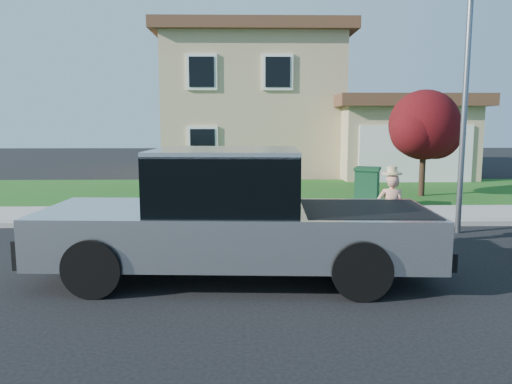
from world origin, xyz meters
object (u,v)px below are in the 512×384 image
at_px(trash_bin, 367,187).
at_px(ornamental_tree, 425,128).
at_px(pickup_truck, 235,218).
at_px(street_lamp, 465,99).
at_px(woman, 391,209).

bearing_deg(trash_bin, ornamental_tree, 64.66).
distance_m(pickup_truck, trash_bin, 6.94).
height_order(ornamental_tree, street_lamp, street_lamp).
bearing_deg(pickup_truck, street_lamp, 34.58).
bearing_deg(woman, street_lamp, -140.31).
xyz_separation_m(pickup_truck, ornamental_tree, (6.02, 8.31, 1.34)).
relative_size(pickup_truck, ornamental_tree, 1.87).
distance_m(ornamental_tree, trash_bin, 3.76).
distance_m(pickup_truck, woman, 3.62).
relative_size(woman, ornamental_tree, 0.47).
relative_size(ornamental_tree, trash_bin, 3.13).
bearing_deg(street_lamp, ornamental_tree, 95.92).
height_order(pickup_truck, ornamental_tree, ornamental_tree).
bearing_deg(woman, trash_bin, -89.91).
xyz_separation_m(pickup_truck, trash_bin, (3.59, 5.93, -0.26)).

